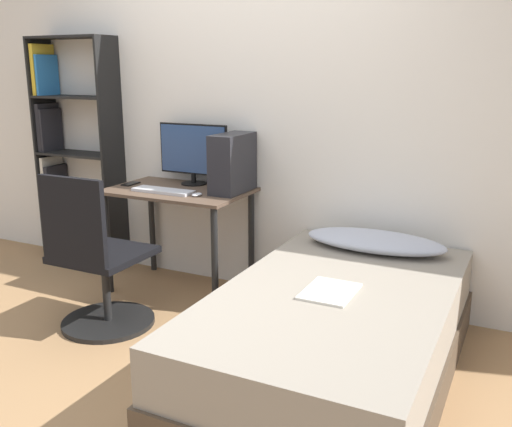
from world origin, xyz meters
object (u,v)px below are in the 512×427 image
monitor (193,152)px  pc_tower (233,163)px  bookshelf (69,159)px  keyboard (163,191)px  office_chair (98,271)px  bed (335,335)px

monitor → pc_tower: (0.38, -0.11, -0.04)m
bookshelf → monitor: (1.16, 0.03, 0.13)m
monitor → keyboard: size_ratio=1.26×
office_chair → pc_tower: 1.12m
monitor → keyboard: bearing=-96.6°
bookshelf → keyboard: bearing=-15.0°
bed → keyboard: 1.60m
office_chair → pc_tower: size_ratio=2.48×
monitor → bed: bearing=-32.0°
bed → bookshelf: bearing=161.8°
bed → pc_tower: size_ratio=4.93×
keyboard → office_chair: bearing=-95.1°
bed → pc_tower: 1.44m
pc_tower → bookshelf: bearing=177.0°
bookshelf → monitor: 1.17m
bed → keyboard: bearing=159.3°
bookshelf → office_chair: (1.07, -0.92, -0.48)m
office_chair → monitor: bearing=84.4°
keyboard → pc_tower: (0.42, 0.22, 0.19)m
bed → keyboard: size_ratio=4.43×
bookshelf → pc_tower: bearing=-3.0°
bookshelf → keyboard: (1.13, -0.30, -0.10)m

